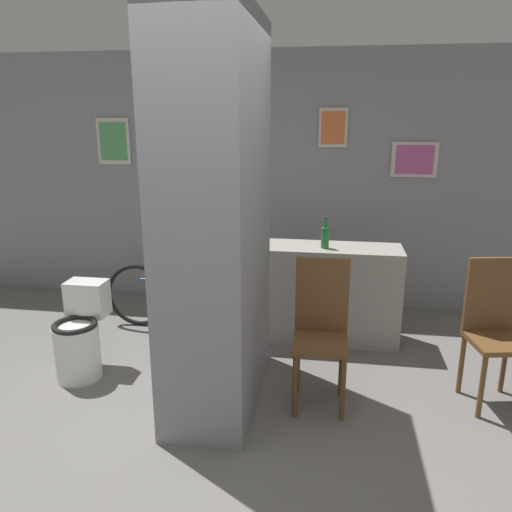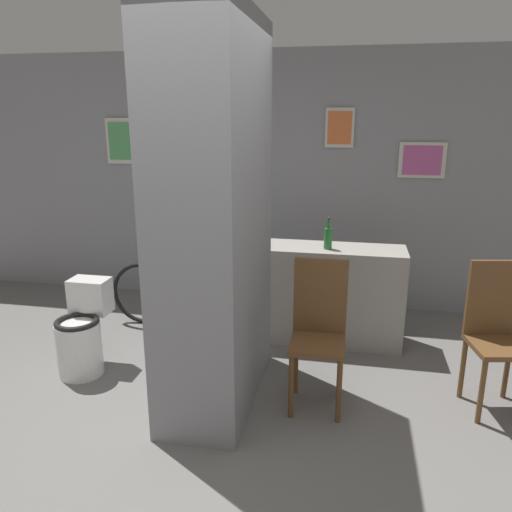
{
  "view_description": "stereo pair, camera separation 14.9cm",
  "coord_description": "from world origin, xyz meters",
  "px_view_note": "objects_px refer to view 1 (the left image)",
  "views": [
    {
      "loc": [
        0.73,
        -2.54,
        1.98
      ],
      "look_at": [
        0.17,
        1.03,
        0.95
      ],
      "focal_mm": 35.0,
      "sensor_mm": 36.0,
      "label": 1
    },
    {
      "loc": [
        0.87,
        -2.51,
        1.98
      ],
      "look_at": [
        0.17,
        1.03,
        0.95
      ],
      "focal_mm": 35.0,
      "sensor_mm": 36.0,
      "label": 2
    }
  ],
  "objects_px": {
    "chair_by_doorway": "(494,326)",
    "bicycle": "(185,296)",
    "toilet": "(80,337)",
    "chair_near_pillar": "(321,327)",
    "bottle_tall": "(325,237)"
  },
  "relations": [
    {
      "from": "bottle_tall",
      "to": "chair_by_doorway",
      "type": "bearing_deg",
      "value": -33.19
    },
    {
      "from": "bicycle",
      "to": "chair_near_pillar",
      "type": "bearing_deg",
      "value": -38.95
    },
    {
      "from": "bottle_tall",
      "to": "chair_near_pillar",
      "type": "bearing_deg",
      "value": -89.58
    },
    {
      "from": "chair_near_pillar",
      "to": "chair_by_doorway",
      "type": "xyz_separation_m",
      "value": [
        1.19,
        0.2,
        0.0
      ]
    },
    {
      "from": "toilet",
      "to": "bottle_tall",
      "type": "distance_m",
      "value": 2.15
    },
    {
      "from": "toilet",
      "to": "bicycle",
      "type": "height_order",
      "value": "toilet"
    },
    {
      "from": "chair_near_pillar",
      "to": "bottle_tall",
      "type": "relative_size",
      "value": 3.72
    },
    {
      "from": "toilet",
      "to": "bottle_tall",
      "type": "bearing_deg",
      "value": 25.94
    },
    {
      "from": "chair_near_pillar",
      "to": "bottle_tall",
      "type": "xyz_separation_m",
      "value": [
        -0.01,
        0.98,
        0.41
      ]
    },
    {
      "from": "chair_by_doorway",
      "to": "bicycle",
      "type": "distance_m",
      "value": 2.64
    },
    {
      "from": "toilet",
      "to": "chair_near_pillar",
      "type": "distance_m",
      "value": 1.87
    },
    {
      "from": "chair_near_pillar",
      "to": "bicycle",
      "type": "distance_m",
      "value": 1.68
    },
    {
      "from": "chair_by_doorway",
      "to": "bicycle",
      "type": "relative_size",
      "value": 0.67
    },
    {
      "from": "toilet",
      "to": "bottle_tall",
      "type": "xyz_separation_m",
      "value": [
        1.84,
        0.9,
        0.66
      ]
    },
    {
      "from": "chair_by_doorway",
      "to": "bicycle",
      "type": "xyz_separation_m",
      "value": [
        -2.49,
        0.85,
        -0.24
      ]
    }
  ]
}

